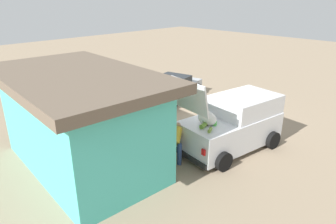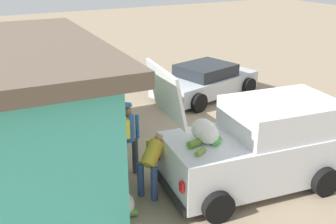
# 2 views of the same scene
# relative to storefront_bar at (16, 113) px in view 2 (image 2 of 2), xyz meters

# --- Properties ---
(ground_plane) EXTENTS (60.00, 60.00, 0.00)m
(ground_plane) POSITION_rel_storefront_bar_xyz_m (-0.70, -5.93, -1.65)
(ground_plane) COLOR gray
(storefront_bar) EXTENTS (6.71, 4.27, 3.19)m
(storefront_bar) POSITION_rel_storefront_bar_xyz_m (0.00, 0.00, 0.00)
(storefront_bar) COLOR #4CC6B7
(storefront_bar) RESTS_ON ground_plane
(delivery_van) EXTENTS (2.59, 4.28, 2.97)m
(delivery_van) POSITION_rel_storefront_bar_xyz_m (-2.79, -4.58, -0.68)
(delivery_van) COLOR silver
(delivery_van) RESTS_ON ground_plane
(parked_sedan) EXTENTS (2.87, 4.25, 1.21)m
(parked_sedan) POSITION_rel_storefront_bar_xyz_m (2.89, -7.02, -1.07)
(parked_sedan) COLOR #B2B7BC
(parked_sedan) RESTS_ON ground_plane
(vendor_standing) EXTENTS (0.41, 0.56, 1.77)m
(vendor_standing) POSITION_rel_storefront_bar_xyz_m (-0.96, -2.23, -0.62)
(vendor_standing) COLOR #4C4C51
(vendor_standing) RESTS_ON ground_plane
(customer_bending) EXTENTS (0.70, 0.73, 1.31)m
(customer_bending) POSITION_rel_storefront_bar_xyz_m (-2.03, -2.33, -0.84)
(customer_bending) COLOR navy
(customer_bending) RESTS_ON ground_plane
(unloaded_banana_pile) EXTENTS (0.78, 0.89, 0.46)m
(unloaded_banana_pile) POSITION_rel_storefront_bar_xyz_m (-2.35, -1.44, -1.44)
(unloaded_banana_pile) COLOR silver
(unloaded_banana_pile) RESTS_ON ground_plane
(paint_bucket) EXTENTS (0.34, 0.34, 0.33)m
(paint_bucket) POSITION_rel_storefront_bar_xyz_m (1.95, -2.81, -1.48)
(paint_bucket) COLOR blue
(paint_bucket) RESTS_ON ground_plane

